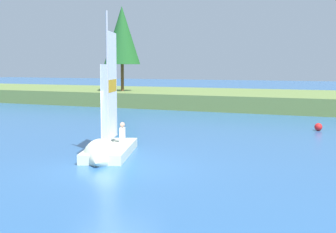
% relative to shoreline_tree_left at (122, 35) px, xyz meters
% --- Properties ---
extents(ground_plane, '(200.00, 200.00, 0.00)m').
position_rel_shoreline_tree_left_xyz_m(ground_plane, '(14.00, -23.55, -5.95)').
color(ground_plane, '#2D609E').
extents(shore_bank, '(80.00, 12.40, 1.19)m').
position_rel_shoreline_tree_left_xyz_m(shore_bank, '(14.00, 3.11, -5.36)').
color(shore_bank, olive).
rests_on(shore_bank, ground).
extents(shoreline_tree_left, '(3.11, 3.11, 7.25)m').
position_rel_shoreline_tree_left_xyz_m(shoreline_tree_left, '(0.00, 0.00, 0.00)').
color(shoreline_tree_left, brown).
rests_on(shoreline_tree_left, shore_bank).
extents(sailboat, '(3.07, 4.86, 5.83)m').
position_rel_shoreline_tree_left_xyz_m(sailboat, '(12.63, -22.00, -5.57)').
color(sailboat, silver).
rests_on(sailboat, ground).
extents(channel_buoy, '(0.40, 0.40, 0.40)m').
position_rel_shoreline_tree_left_xyz_m(channel_buoy, '(18.20, -10.52, -5.75)').
color(channel_buoy, red).
rests_on(channel_buoy, ground).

